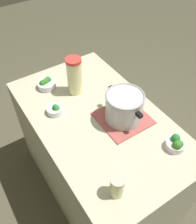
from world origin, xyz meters
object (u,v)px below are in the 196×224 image
broccoli_bowl_center (176,144)px  broccoli_bowl_back (47,84)px  broccoli_bowl_front (55,109)px  lemonade_pitcher (75,76)px  mason_jar (117,186)px  cooking_pot (124,107)px

broccoli_bowl_center → broccoli_bowl_back: broccoli_bowl_center is taller
broccoli_bowl_center → broccoli_bowl_back: (-0.88, -0.38, -0.01)m
broccoli_bowl_front → broccoli_bowl_back: bearing=166.8°
lemonade_pitcher → mason_jar: (0.76, -0.21, -0.07)m
mason_jar → broccoli_bowl_center: 0.44m
broccoli_bowl_front → broccoli_bowl_center: bearing=35.4°
broccoli_bowl_front → broccoli_bowl_center: broccoli_bowl_center is taller
mason_jar → broccoli_bowl_front: 0.66m
broccoli_bowl_back → broccoli_bowl_front: bearing=-13.2°
broccoli_bowl_front → broccoli_bowl_back: broccoli_bowl_back is taller
lemonade_pitcher → broccoli_bowl_center: 0.77m
mason_jar → broccoli_bowl_back: (-0.91, 0.06, -0.04)m
mason_jar → broccoli_bowl_back: bearing=176.4°
lemonade_pitcher → broccoli_bowl_center: bearing=17.5°
broccoli_bowl_front → lemonade_pitcher: bearing=117.4°
broccoli_bowl_center → lemonade_pitcher: bearing=-162.5°
lemonade_pitcher → broccoli_bowl_back: size_ratio=2.06×
cooking_pot → lemonade_pitcher: bearing=-163.0°
lemonade_pitcher → broccoli_bowl_back: (-0.15, -0.15, -0.10)m
broccoli_bowl_front → broccoli_bowl_back: size_ratio=0.80×
mason_jar → broccoli_bowl_front: size_ratio=1.26×
broccoli_bowl_center → broccoli_bowl_back: 0.95m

